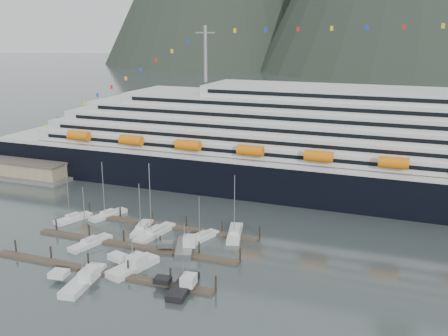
{
  "coord_description": "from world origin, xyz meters",
  "views": [
    {
      "loc": [
        51.04,
        -87.28,
        45.5
      ],
      "look_at": [
        8.56,
        22.0,
        14.16
      ],
      "focal_mm": 42.0,
      "sensor_mm": 36.0,
      "label": 1
    }
  ],
  "objects_px": {
    "sailboat_g": "(235,234)",
    "trawler_d": "(183,285)",
    "cruise_ship": "(340,154)",
    "sailboat_f": "(202,238)",
    "sailboat_e": "(108,215)",
    "trawler_b": "(133,265)",
    "trawler_e": "(184,247)",
    "warehouse": "(16,165)",
    "sailboat_d": "(155,233)",
    "sailboat_a": "(73,219)",
    "sailboat_c": "(142,229)",
    "trawler_c": "(82,279)",
    "sailboat_b": "(90,243)"
  },
  "relations": [
    {
      "from": "sailboat_e",
      "to": "trawler_e",
      "type": "bearing_deg",
      "value": -95.57
    },
    {
      "from": "sailboat_d",
      "to": "sailboat_e",
      "type": "distance_m",
      "value": 17.96
    },
    {
      "from": "trawler_e",
      "to": "warehouse",
      "type": "bearing_deg",
      "value": 43.49
    },
    {
      "from": "warehouse",
      "to": "trawler_c",
      "type": "bearing_deg",
      "value": -40.4
    },
    {
      "from": "sailboat_g",
      "to": "trawler_c",
      "type": "bearing_deg",
      "value": 135.05
    },
    {
      "from": "sailboat_e",
      "to": "trawler_d",
      "type": "height_order",
      "value": "sailboat_e"
    },
    {
      "from": "sailboat_f",
      "to": "sailboat_b",
      "type": "bearing_deg",
      "value": 136.97
    },
    {
      "from": "sailboat_d",
      "to": "trawler_d",
      "type": "xyz_separation_m",
      "value": [
        16.98,
        -20.86,
        0.36
      ]
    },
    {
      "from": "sailboat_a",
      "to": "sailboat_f",
      "type": "bearing_deg",
      "value": -69.56
    },
    {
      "from": "trawler_c",
      "to": "trawler_d",
      "type": "relative_size",
      "value": 1.24
    },
    {
      "from": "trawler_c",
      "to": "trawler_e",
      "type": "relative_size",
      "value": 1.21
    },
    {
      "from": "sailboat_c",
      "to": "sailboat_d",
      "type": "xyz_separation_m",
      "value": [
        4.05,
        -1.28,
        0.04
      ]
    },
    {
      "from": "sailboat_c",
      "to": "sailboat_g",
      "type": "xyz_separation_m",
      "value": [
        21.1,
        4.99,
        0.02
      ]
    },
    {
      "from": "sailboat_c",
      "to": "trawler_d",
      "type": "xyz_separation_m",
      "value": [
        21.03,
        -22.14,
        0.4
      ]
    },
    {
      "from": "cruise_ship",
      "to": "trawler_e",
      "type": "distance_m",
      "value": 56.38
    },
    {
      "from": "sailboat_b",
      "to": "sailboat_c",
      "type": "height_order",
      "value": "sailboat_b"
    },
    {
      "from": "sailboat_b",
      "to": "sailboat_e",
      "type": "height_order",
      "value": "sailboat_e"
    },
    {
      "from": "sailboat_a",
      "to": "sailboat_c",
      "type": "relative_size",
      "value": 1.23
    },
    {
      "from": "sailboat_a",
      "to": "trawler_e",
      "type": "bearing_deg",
      "value": -81.67
    },
    {
      "from": "warehouse",
      "to": "sailboat_g",
      "type": "height_order",
      "value": "sailboat_g"
    },
    {
      "from": "sailboat_c",
      "to": "sailboat_e",
      "type": "distance_m",
      "value": 13.72
    },
    {
      "from": "sailboat_a",
      "to": "trawler_b",
      "type": "distance_m",
      "value": 33.19
    },
    {
      "from": "sailboat_a",
      "to": "sailboat_g",
      "type": "distance_m",
      "value": 40.55
    },
    {
      "from": "sailboat_e",
      "to": "trawler_b",
      "type": "relative_size",
      "value": 1.25
    },
    {
      "from": "sailboat_f",
      "to": "sailboat_g",
      "type": "relative_size",
      "value": 0.71
    },
    {
      "from": "sailboat_a",
      "to": "sailboat_g",
      "type": "xyz_separation_m",
      "value": [
        40.22,
        5.14,
        -0.0
      ]
    },
    {
      "from": "warehouse",
      "to": "sailboat_d",
      "type": "xyz_separation_m",
      "value": [
        68.16,
        -31.5,
        -1.79
      ]
    },
    {
      "from": "trawler_b",
      "to": "sailboat_a",
      "type": "bearing_deg",
      "value": 71.04
    },
    {
      "from": "sailboat_c",
      "to": "trawler_b",
      "type": "height_order",
      "value": "sailboat_c"
    },
    {
      "from": "cruise_ship",
      "to": "sailboat_c",
      "type": "bearing_deg",
      "value": -131.3
    },
    {
      "from": "sailboat_b",
      "to": "sailboat_d",
      "type": "distance_m",
      "value": 14.42
    },
    {
      "from": "cruise_ship",
      "to": "trawler_b",
      "type": "bearing_deg",
      "value": -115.48
    },
    {
      "from": "sailboat_d",
      "to": "trawler_d",
      "type": "bearing_deg",
      "value": -132.47
    },
    {
      "from": "sailboat_c",
      "to": "trawler_c",
      "type": "relative_size",
      "value": 0.93
    },
    {
      "from": "sailboat_f",
      "to": "warehouse",
      "type": "bearing_deg",
      "value": 87.23
    },
    {
      "from": "cruise_ship",
      "to": "sailboat_a",
      "type": "relative_size",
      "value": 13.98
    },
    {
      "from": "sailboat_d",
      "to": "sailboat_f",
      "type": "relative_size",
      "value": 1.66
    },
    {
      "from": "sailboat_g",
      "to": "trawler_d",
      "type": "xyz_separation_m",
      "value": [
        -0.08,
        -27.14,
        0.38
      ]
    },
    {
      "from": "warehouse",
      "to": "sailboat_e",
      "type": "relative_size",
      "value": 3.12
    },
    {
      "from": "sailboat_d",
      "to": "trawler_c",
      "type": "xyz_separation_m",
      "value": [
        -1.16,
        -25.53,
        0.39
      ]
    },
    {
      "from": "sailboat_e",
      "to": "trawler_b",
      "type": "xyz_separation_m",
      "value": [
        21.2,
        -23.79,
        0.49
      ]
    },
    {
      "from": "sailboat_a",
      "to": "warehouse",
      "type": "bearing_deg",
      "value": 75.45
    },
    {
      "from": "sailboat_b",
      "to": "sailboat_e",
      "type": "distance_m",
      "value": 17.87
    },
    {
      "from": "warehouse",
      "to": "cruise_ship",
      "type": "bearing_deg",
      "value": 7.23
    },
    {
      "from": "sailboat_a",
      "to": "trawler_d",
      "type": "height_order",
      "value": "sailboat_a"
    },
    {
      "from": "sailboat_d",
      "to": "trawler_e",
      "type": "distance_m",
      "value": 11.27
    },
    {
      "from": "sailboat_c",
      "to": "trawler_e",
      "type": "xyz_separation_m",
      "value": [
        13.95,
        -6.64,
        0.45
      ]
    },
    {
      "from": "sailboat_b",
      "to": "sailboat_e",
      "type": "relative_size",
      "value": 0.94
    },
    {
      "from": "cruise_ship",
      "to": "sailboat_f",
      "type": "relative_size",
      "value": 19.72
    },
    {
      "from": "cruise_ship",
      "to": "sailboat_e",
      "type": "relative_size",
      "value": 14.27
    }
  ]
}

